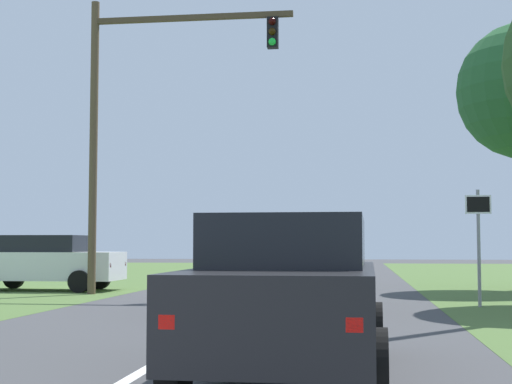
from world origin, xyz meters
name	(u,v)px	position (x,y,z in m)	size (l,w,h in m)	color
ground_plane	(216,328)	(0.00, 9.58, 0.00)	(120.00, 120.00, 0.00)	#424244
red_suv_near	(291,290)	(1.73, 5.04, 0.95)	(2.17, 4.96, 1.79)	black
pickup_truck_lead	(261,265)	(0.38, 12.88, 1.02)	(2.31, 5.30, 2.01)	#4C515B
traffic_light	(139,104)	(-3.93, 17.99, 5.62)	(6.11, 0.40, 8.78)	brown
keep_moving_sign	(479,232)	(5.31, 14.76, 1.76)	(0.60, 0.09, 2.76)	gray
crossing_suv_far	(44,261)	(-7.44, 19.48, 0.93)	(4.81, 2.15, 1.75)	silver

